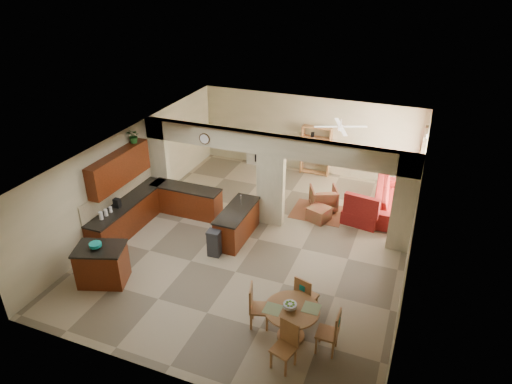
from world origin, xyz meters
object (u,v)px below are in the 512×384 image
at_px(dining_table, 292,318).
at_px(armchair, 324,198).
at_px(sofa, 392,200).
at_px(kitchen_island, 102,265).

distance_m(dining_table, armchair, 5.64).
bearing_deg(sofa, dining_table, 163.68).
bearing_deg(sofa, armchair, 103.24).
distance_m(kitchen_island, dining_table, 4.84).
xyz_separation_m(dining_table, armchair, (-0.70, 5.59, -0.15)).
xyz_separation_m(dining_table, sofa, (1.32, 6.23, -0.12)).
distance_m(kitchen_island, sofa, 8.70).
relative_size(kitchen_island, sofa, 0.50).
height_order(dining_table, armchair, dining_table).
bearing_deg(kitchen_island, dining_table, -19.99).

